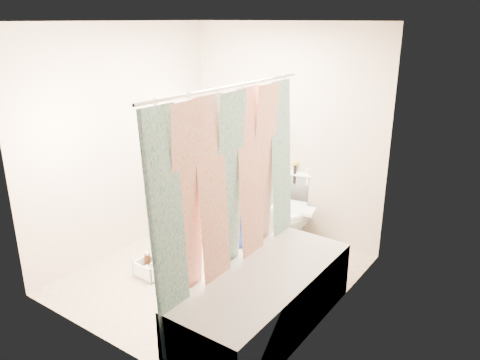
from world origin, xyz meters
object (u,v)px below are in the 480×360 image
Objects in this scene: bathtub at (265,299)px; plumber at (236,171)px; cleaning_caddy at (150,270)px; toilet at (296,211)px.

plumber reaches higher than bathtub.
bathtub is 1.37m from cleaning_caddy.
bathtub is 6.36× the size of cleaning_caddy.
cleaning_caddy is at bearing -131.27° from toilet.
toilet is at bearing 110.07° from bathtub.
toilet is at bearing 63.52° from cleaning_caddy.
bathtub is 2.23× the size of toilet.
toilet is 1.71m from cleaning_caddy.
plumber reaches higher than cleaning_caddy.
bathtub is at bearing -1.99° from plumber.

